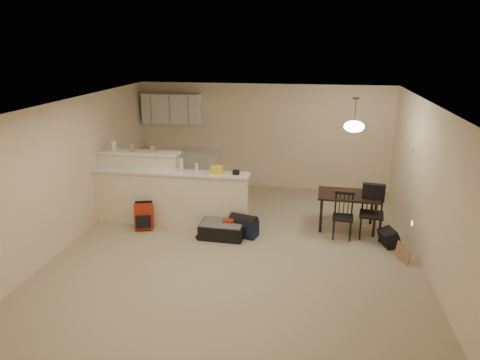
% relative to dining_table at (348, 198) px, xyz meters
% --- Properties ---
extents(room, '(7.00, 7.02, 2.50)m').
position_rel_dining_table_xyz_m(room, '(-1.87, -1.28, 0.64)').
color(room, '#B4A68A').
rests_on(room, ground).
extents(breakfast_bar, '(3.08, 0.58, 1.39)m').
position_rel_dining_table_xyz_m(breakfast_bar, '(-3.63, -0.30, -0.00)').
color(breakfast_bar, beige).
rests_on(breakfast_bar, ground).
extents(upper_cabinets, '(1.40, 0.34, 0.70)m').
position_rel_dining_table_xyz_m(upper_cabinets, '(-4.07, 2.04, 1.29)').
color(upper_cabinets, white).
rests_on(upper_cabinets, room).
extents(kitchen_counter, '(1.80, 0.60, 0.90)m').
position_rel_dining_table_xyz_m(kitchen_counter, '(-3.87, 1.91, -0.16)').
color(kitchen_counter, white).
rests_on(kitchen_counter, ground).
extents(thermostat, '(0.02, 0.12, 0.12)m').
position_rel_dining_table_xyz_m(thermostat, '(1.11, 0.27, 0.89)').
color(thermostat, beige).
rests_on(thermostat, room).
extents(jar, '(0.10, 0.10, 0.20)m').
position_rel_dining_table_xyz_m(jar, '(-4.55, -0.16, 0.88)').
color(jar, silver).
rests_on(jar, breakfast_bar).
extents(cereal_box, '(0.10, 0.07, 0.16)m').
position_rel_dining_table_xyz_m(cereal_box, '(-4.17, -0.16, 0.86)').
color(cereal_box, '#AD7859').
rests_on(cereal_box, breakfast_bar).
extents(small_box, '(0.08, 0.06, 0.12)m').
position_rel_dining_table_xyz_m(small_box, '(-3.75, -0.16, 0.84)').
color(small_box, '#AD7859').
rests_on(small_box, breakfast_bar).
extents(bottle_a, '(0.07, 0.07, 0.26)m').
position_rel_dining_table_xyz_m(bottle_a, '(-3.12, -0.38, 0.61)').
color(bottle_a, silver).
rests_on(bottle_a, breakfast_bar).
extents(bottle_b, '(0.06, 0.06, 0.18)m').
position_rel_dining_table_xyz_m(bottle_b, '(-2.83, -0.38, 0.57)').
color(bottle_b, silver).
rests_on(bottle_b, breakfast_bar).
extents(bag_lump, '(0.22, 0.18, 0.14)m').
position_rel_dining_table_xyz_m(bag_lump, '(-2.45, -0.38, 0.55)').
color(bag_lump, '#AD7859').
rests_on(bag_lump, breakfast_bar).
extents(pouch, '(0.12, 0.10, 0.08)m').
position_rel_dining_table_xyz_m(pouch, '(-2.08, -0.38, 0.52)').
color(pouch, '#AD7859').
rests_on(pouch, breakfast_bar).
extents(dining_table, '(1.14, 0.78, 0.70)m').
position_rel_dining_table_xyz_m(dining_table, '(0.00, 0.00, 0.00)').
color(dining_table, black).
rests_on(dining_table, ground).
extents(pendant_lamp, '(0.36, 0.36, 0.62)m').
position_rel_dining_table_xyz_m(pendant_lamp, '(0.00, -0.00, 1.38)').
color(pendant_lamp, brown).
rests_on(pendant_lamp, room).
extents(dining_chair_near, '(0.40, 0.38, 0.84)m').
position_rel_dining_table_xyz_m(dining_chair_near, '(-0.10, -0.44, -0.19)').
color(dining_chair_near, black).
rests_on(dining_chair_near, ground).
extents(dining_chair_far, '(0.47, 0.45, 0.96)m').
position_rel_dining_table_xyz_m(dining_chair_far, '(0.40, -0.35, -0.13)').
color(dining_chair_far, black).
rests_on(dining_chair_far, ground).
extents(suitcase, '(0.81, 0.54, 0.27)m').
position_rel_dining_table_xyz_m(suitcase, '(-2.27, -0.78, -0.48)').
color(suitcase, black).
rests_on(suitcase, ground).
extents(red_backpack, '(0.38, 0.29, 0.50)m').
position_rel_dining_table_xyz_m(red_backpack, '(-3.82, -0.67, -0.36)').
color(red_backpack, '#AB2813').
rests_on(red_backpack, ground).
extents(navy_duffel, '(0.58, 0.41, 0.28)m').
position_rel_dining_table_xyz_m(navy_duffel, '(-1.90, -0.67, -0.47)').
color(navy_duffel, '#111A37').
rests_on(navy_duffel, ground).
extents(black_daypack, '(0.33, 0.39, 0.30)m').
position_rel_dining_table_xyz_m(black_daypack, '(0.68, -0.67, -0.46)').
color(black_daypack, black).
rests_on(black_daypack, ground).
extents(cardboard_sheet, '(0.17, 0.33, 0.27)m').
position_rel_dining_table_xyz_m(cardboard_sheet, '(0.82, -1.20, -0.47)').
color(cardboard_sheet, '#AD7859').
rests_on(cardboard_sheet, ground).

